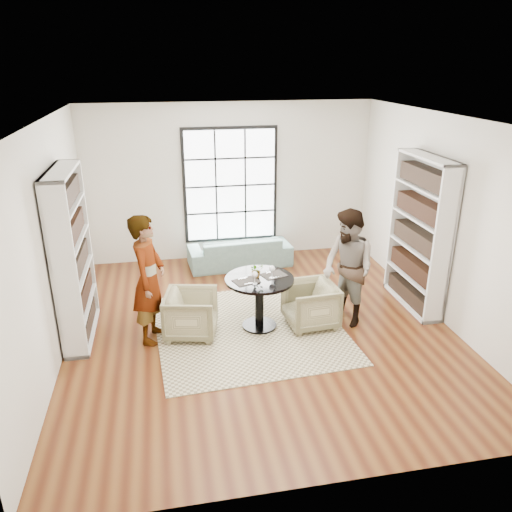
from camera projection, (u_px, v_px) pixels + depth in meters
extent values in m
plane|color=brown|center=(261.00, 327.00, 7.40)|extent=(6.00, 6.00, 0.00)
plane|color=silver|center=(230.00, 182.00, 9.59)|extent=(5.50, 0.00, 5.50)
plane|color=silver|center=(50.00, 245.00, 6.37)|extent=(0.00, 6.00, 6.00)
plane|color=silver|center=(444.00, 220.00, 7.33)|extent=(0.00, 6.00, 6.00)
plane|color=silver|center=(333.00, 346.00, 4.11)|extent=(5.50, 0.00, 5.50)
plane|color=white|center=(261.00, 119.00, 6.30)|extent=(6.00, 6.00, 0.00)
cube|color=black|center=(230.00, 185.00, 9.59)|extent=(1.82, 0.06, 2.22)
cube|color=white|center=(231.00, 186.00, 9.56)|extent=(1.70, 0.02, 2.10)
cube|color=beige|center=(249.00, 329.00, 7.35)|extent=(2.84, 2.84, 0.01)
cylinder|color=black|center=(259.00, 325.00, 7.41)|extent=(0.51, 0.51, 0.04)
cylinder|color=black|center=(259.00, 303.00, 7.28)|extent=(0.13, 0.13, 0.71)
cylinder|color=black|center=(259.00, 279.00, 7.14)|extent=(0.99, 0.99, 0.04)
imported|color=slate|center=(240.00, 251.00, 9.55)|extent=(1.99, 0.89, 0.57)
imported|color=tan|center=(191.00, 314.00, 7.10)|extent=(0.85, 0.84, 0.66)
imported|color=tan|center=(310.00, 305.00, 7.36)|extent=(0.78, 0.76, 0.66)
imported|color=gray|center=(149.00, 279.00, 6.78)|extent=(0.61, 0.76, 1.83)
imported|color=gray|center=(348.00, 268.00, 7.26)|extent=(0.91, 1.02, 1.74)
cube|color=#282622|center=(246.00, 281.00, 7.02)|extent=(0.41, 0.36, 0.01)
cube|color=#282622|center=(274.00, 275.00, 7.22)|extent=(0.41, 0.36, 0.01)
cylinder|color=silver|center=(255.00, 284.00, 6.94)|extent=(0.07, 0.07, 0.01)
cylinder|color=silver|center=(255.00, 280.00, 6.92)|extent=(0.01, 0.01, 0.11)
sphere|color=maroon|center=(255.00, 275.00, 6.89)|extent=(0.08, 0.08, 0.08)
ellipsoid|color=white|center=(255.00, 275.00, 6.89)|extent=(0.09, 0.09, 0.10)
cylinder|color=silver|center=(272.00, 278.00, 7.12)|extent=(0.07, 0.07, 0.01)
cylinder|color=silver|center=(272.00, 274.00, 7.10)|extent=(0.01, 0.01, 0.11)
sphere|color=maroon|center=(272.00, 269.00, 7.07)|extent=(0.08, 0.08, 0.08)
ellipsoid|color=white|center=(272.00, 269.00, 7.07)|extent=(0.09, 0.09, 0.10)
imported|color=gray|center=(257.00, 270.00, 7.12)|extent=(0.24, 0.22, 0.22)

